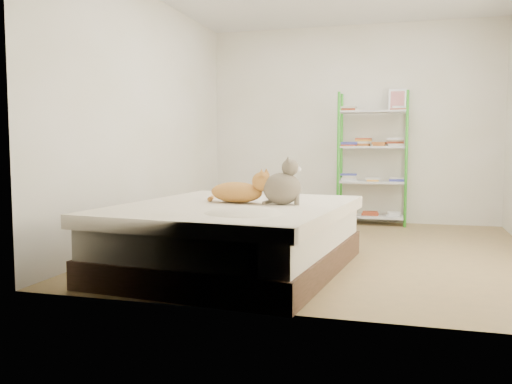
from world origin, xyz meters
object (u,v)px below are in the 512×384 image
(cardboard_box, at_px, (324,219))
(white_bin, at_px, (258,207))
(grey_cat, at_px, (282,181))
(orange_cat, at_px, (236,190))
(shelf_unit, at_px, (373,162))
(bed, at_px, (235,237))

(cardboard_box, distance_m, white_bin, 1.34)
(grey_cat, height_order, white_bin, grey_cat)
(orange_cat, relative_size, cardboard_box, 1.02)
(shelf_unit, height_order, cardboard_box, shelf_unit)
(orange_cat, bearing_deg, shelf_unit, 81.07)
(orange_cat, bearing_deg, grey_cat, 4.91)
(shelf_unit, relative_size, white_bin, 4.49)
(shelf_unit, bearing_deg, bed, -107.68)
(grey_cat, relative_size, white_bin, 0.97)
(bed, relative_size, white_bin, 5.92)
(white_bin, bearing_deg, grey_cat, -70.41)
(bed, bearing_deg, orange_cat, 103.09)
(bed, bearing_deg, grey_cat, 14.96)
(shelf_unit, height_order, white_bin, shelf_unit)
(orange_cat, xyz_separation_m, white_bin, (-0.57, 2.69, -0.46))
(shelf_unit, bearing_deg, cardboard_box, -116.10)
(bed, height_order, white_bin, bed)
(cardboard_box, relative_size, white_bin, 1.39)
(shelf_unit, bearing_deg, grey_cat, -100.73)
(grey_cat, relative_size, shelf_unit, 0.22)
(orange_cat, height_order, grey_cat, grey_cat)
(bed, height_order, orange_cat, orange_cat)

